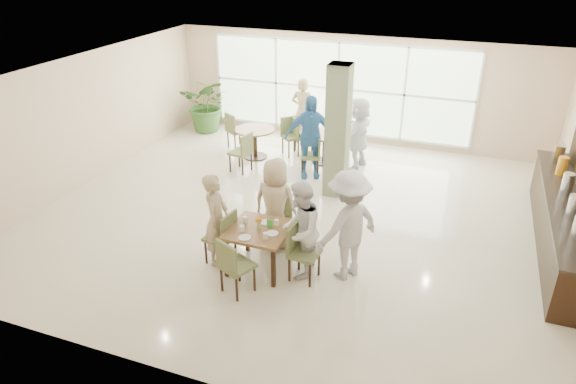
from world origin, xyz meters
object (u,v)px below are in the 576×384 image
(main_table, at_px, (259,234))
(buffet_counter, at_px, (562,219))
(teen_far, at_px, (275,204))
(teen_standing, at_px, (348,225))
(round_table_left, at_px, (255,137))
(potted_plant, at_px, (208,104))
(teen_right, at_px, (300,230))
(adult_standing, at_px, (303,111))
(round_table_right, at_px, (325,141))
(adult_b, at_px, (358,133))
(adult_a, at_px, (310,137))
(teen_left, at_px, (216,219))

(main_table, bearing_deg, buffet_counter, 27.61)
(teen_far, xyz_separation_m, teen_standing, (1.41, -0.45, 0.09))
(main_table, distance_m, round_table_left, 4.87)
(potted_plant, bearing_deg, teen_far, -51.14)
(potted_plant, distance_m, teen_right, 7.43)
(round_table_left, height_order, adult_standing, adult_standing)
(round_table_right, xyz_separation_m, adult_standing, (-0.93, 1.07, 0.33))
(teen_far, distance_m, teen_standing, 1.48)
(teen_standing, relative_size, adult_b, 1.08)
(adult_a, height_order, adult_b, adult_a)
(round_table_right, distance_m, teen_left, 4.80)
(round_table_right, bearing_deg, buffet_counter, -24.24)
(potted_plant, relative_size, adult_a, 0.81)
(teen_standing, bearing_deg, round_table_left, -105.06)
(teen_right, xyz_separation_m, teen_standing, (0.71, 0.24, 0.10))
(main_table, xyz_separation_m, potted_plant, (-4.07, 5.79, 0.12))
(potted_plant, height_order, adult_standing, adult_standing)
(adult_a, relative_size, adult_standing, 1.08)
(potted_plant, bearing_deg, teen_left, -60.36)
(buffet_counter, bearing_deg, teen_standing, -147.10)
(main_table, xyz_separation_m, teen_far, (-0.01, 0.76, 0.17))
(round_table_right, height_order, adult_standing, adult_standing)
(teen_far, bearing_deg, adult_b, -94.81)
(teen_far, bearing_deg, teen_left, 50.93)
(buffet_counter, distance_m, teen_far, 5.04)
(main_table, distance_m, teen_standing, 1.45)
(adult_a, bearing_deg, main_table, -107.06)
(round_table_right, xyz_separation_m, buffet_counter, (5.02, -2.26, -0.01))
(teen_left, relative_size, teen_far, 0.97)
(main_table, relative_size, round_table_left, 0.98)
(adult_standing, bearing_deg, teen_left, 98.55)
(main_table, height_order, buffet_counter, buffet_counter)
(teen_right, xyz_separation_m, adult_standing, (-1.91, 5.72, 0.06))
(teen_right, bearing_deg, adult_standing, -169.52)
(round_table_left, relative_size, potted_plant, 0.64)
(teen_left, distance_m, adult_a, 3.89)
(round_table_right, xyz_separation_m, adult_b, (0.82, -0.00, 0.30))
(buffet_counter, xyz_separation_m, teen_right, (-4.04, -2.39, 0.28))
(potted_plant, height_order, adult_a, adult_a)
(adult_standing, bearing_deg, adult_b, 152.24)
(potted_plant, distance_m, adult_b, 4.70)
(teen_right, xyz_separation_m, adult_a, (-1.07, 3.74, 0.13))
(round_table_left, relative_size, adult_a, 0.52)
(adult_b, bearing_deg, potted_plant, -90.48)
(potted_plant, xyz_separation_m, teen_far, (4.05, -5.03, 0.06))
(adult_b, bearing_deg, round_table_right, -77.66)
(round_table_right, height_order, adult_a, adult_a)
(round_table_right, height_order, adult_b, adult_b)
(teen_standing, xyz_separation_m, adult_b, (-0.88, 4.41, -0.07))
(round_table_left, relative_size, round_table_right, 0.97)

